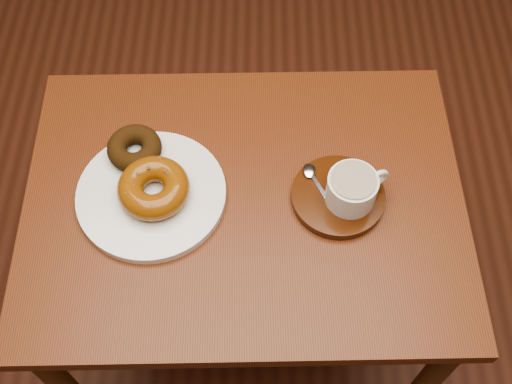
{
  "coord_description": "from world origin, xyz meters",
  "views": [
    {
      "loc": [
        0.02,
        -0.27,
        1.63
      ],
      "look_at": [
        0.02,
        0.28,
        0.72
      ],
      "focal_mm": 45.0,
      "sensor_mm": 36.0,
      "label": 1
    }
  ],
  "objects_px": {
    "saucer": "(338,197)",
    "coffee_cup": "(352,189)",
    "cafe_table": "(245,229)",
    "donut_plate": "(151,194)"
  },
  "relations": [
    {
      "from": "saucer",
      "to": "donut_plate",
      "type": "bearing_deg",
      "value": 179.54
    },
    {
      "from": "donut_plate",
      "to": "coffee_cup",
      "type": "relative_size",
      "value": 2.39
    },
    {
      "from": "cafe_table",
      "to": "saucer",
      "type": "bearing_deg",
      "value": -1.84
    },
    {
      "from": "cafe_table",
      "to": "donut_plate",
      "type": "distance_m",
      "value": 0.2
    },
    {
      "from": "cafe_table",
      "to": "coffee_cup",
      "type": "bearing_deg",
      "value": -4.02
    },
    {
      "from": "cafe_table",
      "to": "coffee_cup",
      "type": "xyz_separation_m",
      "value": [
        0.18,
        -0.01,
        0.16
      ]
    },
    {
      "from": "saucer",
      "to": "coffee_cup",
      "type": "relative_size",
      "value": 1.49
    },
    {
      "from": "donut_plate",
      "to": "coffee_cup",
      "type": "height_order",
      "value": "coffee_cup"
    },
    {
      "from": "donut_plate",
      "to": "coffee_cup",
      "type": "bearing_deg",
      "value": -1.62
    },
    {
      "from": "cafe_table",
      "to": "donut_plate",
      "type": "bearing_deg",
      "value": 178.07
    }
  ]
}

